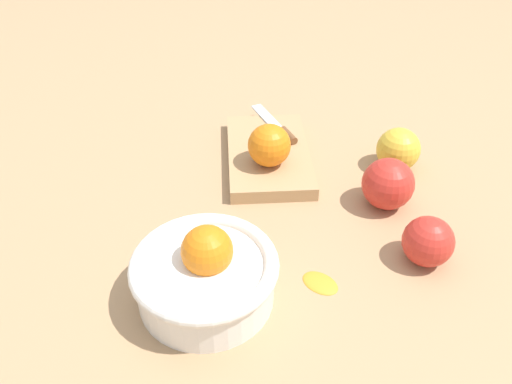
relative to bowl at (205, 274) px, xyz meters
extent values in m
plane|color=tan|center=(0.18, -0.16, -0.04)|extent=(2.40, 2.40, 0.00)
cylinder|color=white|center=(0.00, 0.00, -0.01)|extent=(0.17, 0.17, 0.06)
torus|color=white|center=(0.00, 0.00, 0.02)|extent=(0.19, 0.19, 0.02)
sphere|color=orange|center=(0.01, 0.00, 0.03)|extent=(0.07, 0.07, 0.07)
cube|color=tan|center=(0.29, -0.14, -0.03)|extent=(0.25, 0.17, 0.02)
sphere|color=orange|center=(0.25, -0.13, 0.02)|extent=(0.07, 0.07, 0.07)
cube|color=silver|center=(0.39, -0.16, -0.02)|extent=(0.11, 0.05, 0.00)
cylinder|color=brown|center=(0.32, -0.18, -0.01)|extent=(0.05, 0.02, 0.01)
sphere|color=red|center=(0.01, -0.31, -0.01)|extent=(0.07, 0.07, 0.07)
sphere|color=gold|center=(0.23, -0.35, 0.00)|extent=(0.07, 0.07, 0.07)
sphere|color=red|center=(0.14, -0.30, 0.00)|extent=(0.08, 0.08, 0.08)
ellipsoid|color=orange|center=(0.00, -0.15, -0.04)|extent=(0.06, 0.06, 0.01)
camera|label=1|loc=(-0.45, 0.02, 0.49)|focal=36.47mm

